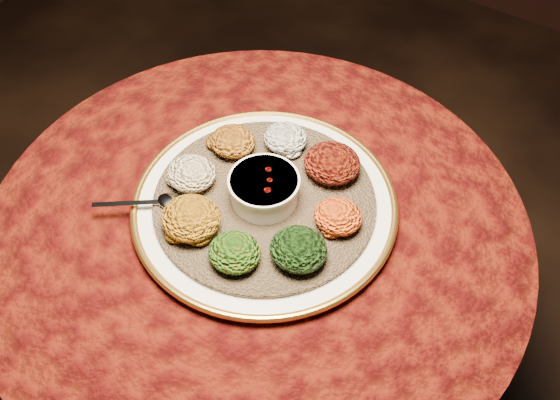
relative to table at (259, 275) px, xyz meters
The scene contains 13 objects.
table is the anchor object (origin of this frame).
platter 0.19m from the table, 93.16° to the left, with size 0.47×0.47×0.02m.
injera 0.21m from the table, 93.16° to the left, with size 0.39×0.39×0.01m, color brown.
stew_bowl 0.24m from the table, 93.16° to the left, with size 0.12×0.12×0.05m.
spoon 0.27m from the table, 151.64° to the right, with size 0.13×0.10×0.01m.
portion_ayib 0.28m from the table, 105.01° to the left, with size 0.08×0.08×0.04m, color silver.
portion_kitfo 0.28m from the table, 66.60° to the left, with size 0.10×0.10×0.05m, color black.
portion_tikil 0.27m from the table, 22.06° to the left, with size 0.08×0.08×0.04m, color #A36F0D.
portion_gomen 0.26m from the table, 20.18° to the right, with size 0.09×0.09×0.05m, color black.
portion_mixveg 0.25m from the table, 73.18° to the right, with size 0.09×0.08×0.04m, color #A0310A.
portion_kik 0.26m from the table, 127.64° to the right, with size 0.10×0.10×0.05m, color #9D5E0D.
portion_timatim 0.26m from the table, behind, with size 0.09×0.08×0.04m, color maroon.
portion_shiro 0.27m from the table, 140.63° to the left, with size 0.09×0.08×0.04m, color #9D5713.
Camera 1 is at (0.40, -0.53, 1.60)m, focal length 40.00 mm.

